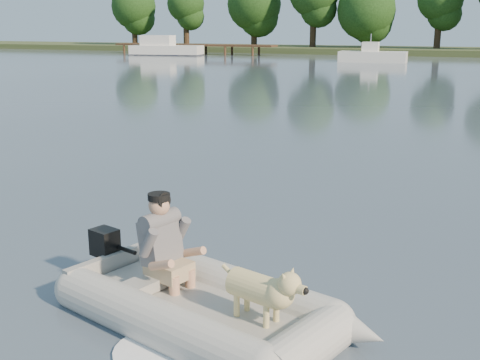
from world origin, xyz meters
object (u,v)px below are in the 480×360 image
at_px(dock, 194,49).
at_px(man, 162,238).
at_px(dog, 256,293).
at_px(motorboat, 373,49).
at_px(cabin_cruiser, 166,45).
at_px(dinghy, 205,271).

bearing_deg(dock, man, -63.59).
relative_size(dog, motorboat, 0.16).
distance_m(dock, cabin_cruiser, 3.57).
bearing_deg(motorboat, dog, -83.89).
relative_size(dinghy, man, 4.49).
bearing_deg(dinghy, dock, 133.83).
distance_m(dock, dog, 59.45).
xyz_separation_m(dinghy, cabin_cruiser, (-28.11, 49.45, 0.42)).
height_order(dinghy, motorboat, motorboat).
height_order(dock, man, man).
xyz_separation_m(dog, cabin_cruiser, (-28.72, 49.58, 0.49)).
xyz_separation_m(dock, cabin_cruiser, (-1.44, -3.24, 0.47)).
relative_size(man, motorboat, 0.18).
relative_size(dinghy, motorboat, 0.82).
relative_size(dock, man, 17.32).
bearing_deg(dinghy, cabin_cruiser, 136.59).
bearing_deg(dog, cabin_cruiser, 137.06).
distance_m(dinghy, motorboat, 46.28).
bearing_deg(dock, cabin_cruiser, -113.93).
relative_size(man, dog, 1.16).
bearing_deg(dinghy, man, 175.76).
bearing_deg(cabin_cruiser, dinghy, -69.41).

